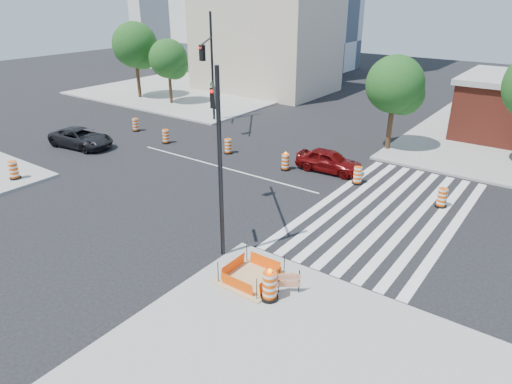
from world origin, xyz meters
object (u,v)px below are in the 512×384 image
(red_coupe, at_px, (329,161))
(dark_suv, at_px, (81,138))
(signal_pole_se, at_px, (218,137))
(signal_pole_nw, at_px, (209,61))

(red_coupe, height_order, dark_suv, red_coupe)
(signal_pole_se, bearing_deg, red_coupe, -42.78)
(dark_suv, xyz_separation_m, signal_pole_se, (16.64, -4.28, 4.09))
(signal_pole_nw, bearing_deg, red_coupe, 40.12)
(dark_suv, bearing_deg, red_coupe, -77.39)
(red_coupe, relative_size, signal_pole_nw, 0.47)
(red_coupe, distance_m, signal_pole_nw, 13.88)
(red_coupe, height_order, signal_pole_nw, signal_pole_nw)
(dark_suv, bearing_deg, signal_pole_se, -111.86)
(signal_pole_se, xyz_separation_m, signal_pole_nw, (-12.62, 13.82, 0.55))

